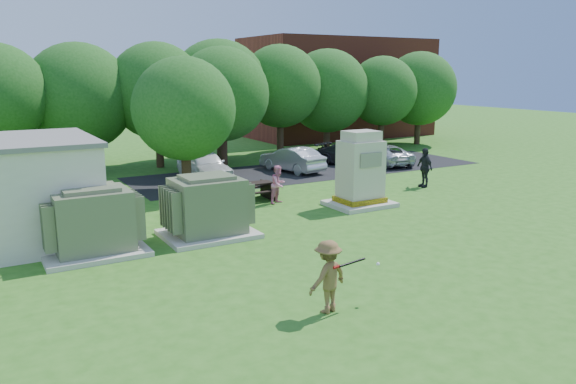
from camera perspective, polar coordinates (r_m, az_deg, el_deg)
ground at (r=16.63m, az=6.94°, el=-6.93°), size 120.00×120.00×0.00m
brick_building at (r=48.17m, az=4.99°, el=10.50°), size 15.00×8.00×8.00m
parking_strip at (r=31.29m, az=2.43°, el=2.24°), size 20.00×6.00×0.01m
transformer_left at (r=17.85m, az=-19.27°, el=-2.95°), size 3.00×2.40×2.07m
transformer_right at (r=18.83m, az=-8.17°, el=-1.60°), size 3.00×2.40×2.07m
generator_cabinet at (r=22.95m, az=7.37°, el=1.88°), size 2.53×2.07×3.08m
picnic_table at (r=23.91m, az=-3.68°, el=0.25°), size 1.79×1.34×0.76m
batter at (r=12.92m, az=4.07°, el=-8.57°), size 1.22×0.89×1.71m
person_at_picnic at (r=23.31m, az=-0.98°, el=0.77°), size 0.96×0.87×1.60m
person_walking_right at (r=27.36m, az=13.70°, el=2.43°), size 0.61×1.15×1.87m
car_white at (r=28.74m, az=-8.50°, el=2.74°), size 1.85×4.46×1.51m
car_silver_a at (r=30.77m, az=0.41°, el=3.35°), size 2.16×4.30×1.35m
car_dark at (r=32.92m, az=6.33°, el=3.74°), size 3.07×4.50×1.21m
car_silver_b at (r=33.53m, az=9.67°, el=3.76°), size 2.51×4.47×1.18m
batting_equipment at (r=13.10m, az=6.68°, el=-7.25°), size 1.45×0.23×0.27m
tree_row at (r=33.02m, az=-10.13°, el=9.84°), size 41.30×13.30×7.30m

